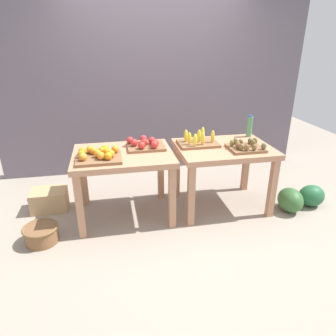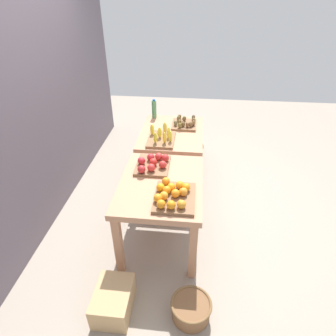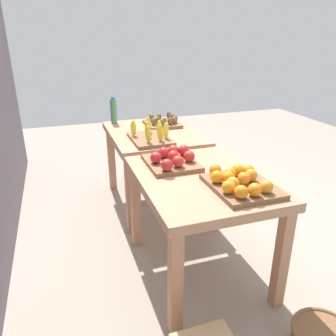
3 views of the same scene
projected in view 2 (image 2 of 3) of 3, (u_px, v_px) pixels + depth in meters
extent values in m
plane|color=gray|center=(167.00, 203.00, 3.57)|extent=(8.00, 8.00, 0.00)
cube|color=slate|center=(36.00, 82.00, 2.87)|extent=(4.40, 0.12, 3.00)
cube|color=tan|center=(161.00, 184.00, 2.71)|extent=(1.04, 0.80, 0.06)
cube|color=tan|center=(193.00, 251.00, 2.51)|extent=(0.07, 0.07, 0.69)
cube|color=tan|center=(195.00, 189.00, 3.27)|extent=(0.07, 0.07, 0.69)
cube|color=tan|center=(118.00, 245.00, 2.57)|extent=(0.07, 0.07, 0.69)
cube|color=tan|center=(138.00, 185.00, 3.33)|extent=(0.07, 0.07, 0.69)
cube|color=tan|center=(172.00, 133.00, 3.65)|extent=(1.04, 0.80, 0.06)
cube|color=tan|center=(196.00, 179.00, 3.44)|extent=(0.07, 0.07, 0.69)
cube|color=tan|center=(197.00, 143.00, 4.20)|extent=(0.07, 0.07, 0.69)
cube|color=tan|center=(141.00, 175.00, 3.50)|extent=(0.07, 0.07, 0.69)
cube|color=tan|center=(152.00, 141.00, 4.26)|extent=(0.07, 0.07, 0.69)
cube|color=brown|center=(175.00, 198.00, 2.47)|extent=(0.44, 0.36, 0.03)
sphere|color=orange|center=(171.00, 205.00, 2.31)|extent=(0.11, 0.11, 0.08)
sphere|color=orange|center=(175.00, 193.00, 2.44)|extent=(0.10, 0.10, 0.08)
sphere|color=orange|center=(167.00, 190.00, 2.48)|extent=(0.09, 0.09, 0.08)
sphere|color=orange|center=(158.00, 198.00, 2.39)|extent=(0.11, 0.11, 0.08)
sphere|color=orange|center=(180.00, 185.00, 2.54)|extent=(0.09, 0.09, 0.08)
sphere|color=orange|center=(186.00, 187.00, 2.51)|extent=(0.10, 0.10, 0.08)
sphere|color=orange|center=(171.00, 187.00, 2.52)|extent=(0.08, 0.08, 0.08)
sphere|color=orange|center=(166.00, 181.00, 2.59)|extent=(0.11, 0.11, 0.08)
sphere|color=orange|center=(164.00, 196.00, 2.41)|extent=(0.10, 0.10, 0.08)
sphere|color=orange|center=(161.00, 204.00, 2.32)|extent=(0.09, 0.09, 0.08)
sphere|color=orange|center=(181.00, 204.00, 2.32)|extent=(0.08, 0.08, 0.08)
sphere|color=orange|center=(183.00, 192.00, 2.46)|extent=(0.10, 0.10, 0.08)
sphere|color=orange|center=(161.00, 187.00, 2.51)|extent=(0.11, 0.11, 0.08)
cube|color=brown|center=(153.00, 166.00, 2.91)|extent=(0.40, 0.34, 0.03)
sphere|color=red|center=(165.00, 158.00, 2.94)|extent=(0.11, 0.11, 0.08)
sphere|color=red|center=(153.00, 162.00, 2.87)|extent=(0.11, 0.11, 0.08)
sphere|color=red|center=(141.00, 169.00, 2.76)|extent=(0.11, 0.11, 0.08)
sphere|color=red|center=(163.00, 165.00, 2.83)|extent=(0.10, 0.10, 0.08)
sphere|color=red|center=(141.00, 161.00, 2.89)|extent=(0.11, 0.11, 0.08)
sphere|color=red|center=(151.00, 168.00, 2.78)|extent=(0.11, 0.11, 0.08)
sphere|color=red|center=(159.00, 157.00, 2.96)|extent=(0.11, 0.11, 0.08)
sphere|color=red|center=(151.00, 157.00, 2.95)|extent=(0.11, 0.11, 0.08)
cube|color=brown|center=(161.00, 139.00, 3.41)|extent=(0.44, 0.32, 0.03)
ellipsoid|color=yellow|center=(160.00, 133.00, 3.37)|extent=(0.06, 0.07, 0.14)
ellipsoid|color=yellow|center=(165.00, 128.00, 3.49)|extent=(0.05, 0.06, 0.14)
ellipsoid|color=yellow|center=(169.00, 133.00, 3.37)|extent=(0.06, 0.06, 0.14)
ellipsoid|color=yellow|center=(155.00, 138.00, 3.26)|extent=(0.07, 0.06, 0.14)
ellipsoid|color=yellow|center=(170.00, 136.00, 3.29)|extent=(0.06, 0.05, 0.14)
ellipsoid|color=yellow|center=(152.00, 129.00, 3.45)|extent=(0.06, 0.06, 0.14)
ellipsoid|color=yellow|center=(165.00, 138.00, 3.26)|extent=(0.06, 0.06, 0.14)
cube|color=brown|center=(184.00, 125.00, 3.76)|extent=(0.36, 0.32, 0.03)
ellipsoid|color=brown|center=(187.00, 125.00, 3.64)|extent=(0.07, 0.06, 0.07)
ellipsoid|color=brown|center=(176.00, 123.00, 3.69)|extent=(0.07, 0.07, 0.07)
ellipsoid|color=brown|center=(183.00, 124.00, 3.66)|extent=(0.07, 0.07, 0.07)
ellipsoid|color=brown|center=(184.00, 119.00, 3.81)|extent=(0.07, 0.07, 0.07)
ellipsoid|color=brown|center=(179.00, 117.00, 3.86)|extent=(0.07, 0.07, 0.07)
ellipsoid|color=brown|center=(180.00, 122.00, 3.71)|extent=(0.07, 0.07, 0.07)
ellipsoid|color=brown|center=(179.00, 118.00, 3.82)|extent=(0.07, 0.07, 0.07)
ellipsoid|color=brown|center=(194.00, 120.00, 3.76)|extent=(0.07, 0.06, 0.07)
ellipsoid|color=brown|center=(193.00, 117.00, 3.85)|extent=(0.07, 0.07, 0.07)
ellipsoid|color=brown|center=(193.00, 123.00, 3.69)|extent=(0.06, 0.05, 0.07)
ellipsoid|color=brown|center=(191.00, 124.00, 3.65)|extent=(0.07, 0.07, 0.07)
ellipsoid|color=brown|center=(180.00, 125.00, 3.63)|extent=(0.07, 0.07, 0.07)
cylinder|color=#4C8C59|center=(154.00, 109.00, 3.95)|extent=(0.06, 0.06, 0.25)
cylinder|color=blue|center=(154.00, 100.00, 3.87)|extent=(0.04, 0.04, 0.02)
ellipsoid|color=#256138|center=(190.00, 138.00, 4.83)|extent=(0.31, 0.28, 0.26)
ellipsoid|color=#356231|center=(193.00, 146.00, 4.56)|extent=(0.31, 0.37, 0.27)
cylinder|color=brown|center=(191.00, 309.00, 2.32)|extent=(0.32, 0.32, 0.16)
torus|color=brown|center=(191.00, 304.00, 2.28)|extent=(0.34, 0.34, 0.02)
cube|color=tan|center=(113.00, 301.00, 2.35)|extent=(0.40, 0.30, 0.24)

